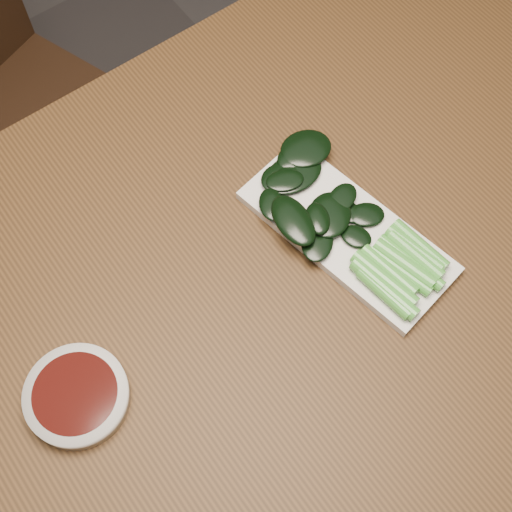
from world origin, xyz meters
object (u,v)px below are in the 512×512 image
at_px(sauce_bowl, 77,396).
at_px(gai_lan, 353,230).
at_px(serving_plate, 347,232).
at_px(table, 248,309).

relative_size(sauce_bowl, gai_lan, 0.40).
height_order(serving_plate, gai_lan, gai_lan).
bearing_deg(serving_plate, table, 174.02).
xyz_separation_m(sauce_bowl, gai_lan, (0.39, -0.03, 0.01)).
height_order(sauce_bowl, serving_plate, sauce_bowl).
distance_m(serving_plate, gai_lan, 0.02).
bearing_deg(table, gai_lan, -9.45).
xyz_separation_m(sauce_bowl, serving_plate, (0.39, -0.02, -0.01)).
distance_m(sauce_bowl, serving_plate, 0.39).
height_order(sauce_bowl, gai_lan, gai_lan).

